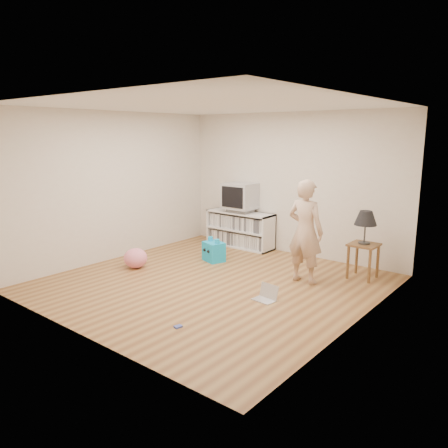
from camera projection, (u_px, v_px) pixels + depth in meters
ground at (212, 283)px, 6.59m from camera, size 4.50×4.50×0.00m
walls at (212, 198)px, 6.33m from camera, size 4.52×4.52×2.60m
ceiling at (211, 105)px, 6.07m from camera, size 4.50×4.50×0.01m
media_unit at (241, 229)px, 8.68m from camera, size 1.40×0.45×0.70m
dvd_deck at (240, 210)px, 8.59m from camera, size 0.45×0.35×0.07m
crt_tv at (240, 196)px, 8.53m from camera, size 0.60×0.53×0.50m
side_table at (363, 252)px, 6.74m from camera, size 0.42×0.42×0.55m
table_lamp at (366, 219)px, 6.63m from camera, size 0.34×0.34×0.52m
person at (305, 232)px, 6.49m from camera, size 0.58×0.39×1.57m
laptop at (266, 296)px, 5.91m from camera, size 0.32×0.27×0.20m
playing_cards at (178, 327)px, 5.07m from camera, size 0.08×0.10×0.02m
plush_blue at (214, 251)px, 7.70m from camera, size 0.43×0.39×0.42m
plush_pink at (136, 258)px, 7.31m from camera, size 0.52×0.52×0.33m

